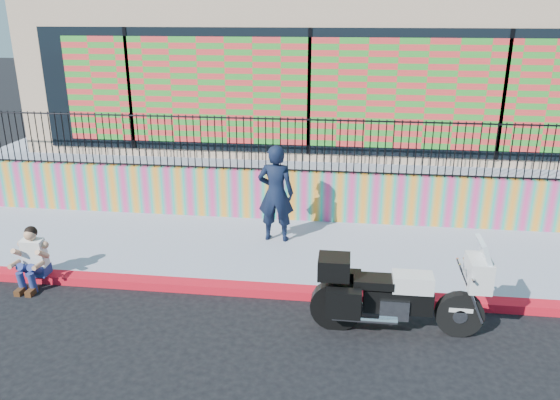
# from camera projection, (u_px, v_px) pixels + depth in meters

# --- Properties ---
(ground) EXTENTS (90.00, 90.00, 0.00)m
(ground) POSITION_uv_depth(u_px,v_px,m) (288.00, 296.00, 9.30)
(ground) COLOR black
(ground) RESTS_ON ground
(red_curb) EXTENTS (16.00, 0.30, 0.15)m
(red_curb) POSITION_uv_depth(u_px,v_px,m) (288.00, 292.00, 9.28)
(red_curb) COLOR red
(red_curb) RESTS_ON ground
(sidewalk) EXTENTS (16.00, 3.00, 0.15)m
(sidewalk) POSITION_uv_depth(u_px,v_px,m) (297.00, 251.00, 10.82)
(sidewalk) COLOR #8E95AA
(sidewalk) RESTS_ON ground
(mural_wall) EXTENTS (16.00, 0.20, 1.10)m
(mural_wall) POSITION_uv_depth(u_px,v_px,m) (304.00, 196.00, 12.12)
(mural_wall) COLOR #D5387C
(mural_wall) RESTS_ON sidewalk
(metal_fence) EXTENTS (15.80, 0.04, 1.20)m
(metal_fence) POSITION_uv_depth(u_px,v_px,m) (305.00, 145.00, 11.74)
(metal_fence) COLOR black
(metal_fence) RESTS_ON mural_wall
(elevated_platform) EXTENTS (16.00, 10.00, 1.25)m
(elevated_platform) POSITION_uv_depth(u_px,v_px,m) (318.00, 146.00, 16.92)
(elevated_platform) COLOR #8E95AA
(elevated_platform) RESTS_ON ground
(storefront_building) EXTENTS (14.00, 8.06, 4.00)m
(storefront_building) POSITION_uv_depth(u_px,v_px,m) (320.00, 59.00, 15.85)
(storefront_building) COLOR tan
(storefront_building) RESTS_ON elevated_platform
(police_motorcycle) EXTENTS (2.52, 0.83, 1.57)m
(police_motorcycle) POSITION_uv_depth(u_px,v_px,m) (395.00, 292.00, 8.08)
(police_motorcycle) COLOR black
(police_motorcycle) RESTS_ON ground
(police_officer) EXTENTS (0.74, 0.50, 1.99)m
(police_officer) POSITION_uv_depth(u_px,v_px,m) (276.00, 193.00, 10.89)
(police_officer) COLOR black
(police_officer) RESTS_ON sidewalk
(seated_man) EXTENTS (0.54, 0.71, 1.06)m
(seated_man) POSITION_uv_depth(u_px,v_px,m) (31.00, 264.00, 9.45)
(seated_man) COLOR navy
(seated_man) RESTS_ON ground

